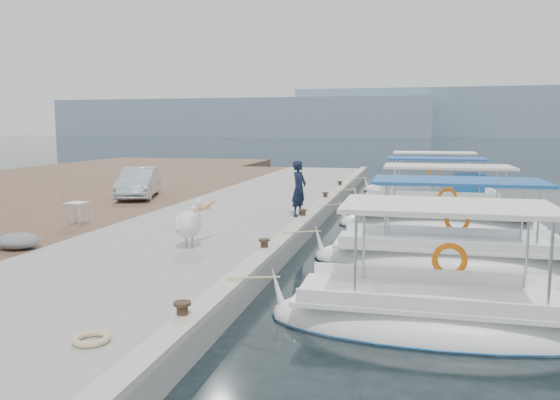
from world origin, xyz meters
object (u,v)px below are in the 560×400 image
(fishing_caique_c, at_px, (440,225))
(fishing_caique_e, at_px, (429,190))
(fishing_caique_a, at_px, (434,321))
(pelican, at_px, (190,223))
(fisherman, at_px, (299,189))
(fishing_caique_d, at_px, (433,204))
(parked_car, at_px, (139,183))
(fishing_caique_b, at_px, (447,260))

(fishing_caique_c, relative_size, fishing_caique_e, 1.00)
(fishing_caique_a, distance_m, pelican, 6.73)
(fishing_caique_c, bearing_deg, fisherman, -162.22)
(fishing_caique_d, xyz_separation_m, pelican, (-6.49, -12.07, 0.93))
(fishing_caique_a, bearing_deg, fishing_caique_c, 86.51)
(fishing_caique_e, height_order, parked_car, fishing_caique_e)
(parked_car, bearing_deg, fishing_caique_e, 18.59)
(fishing_caique_d, bearing_deg, pelican, -118.28)
(fishing_caique_c, height_order, parked_car, fishing_caique_c)
(fishing_caique_a, relative_size, fisherman, 3.11)
(fisherman, bearing_deg, parked_car, 82.38)
(pelican, distance_m, parked_car, 10.69)
(fishing_caique_c, relative_size, pelican, 4.60)
(fishing_caique_a, xyz_separation_m, parked_car, (-11.97, 11.87, 1.03))
(fishing_caique_c, xyz_separation_m, pelican, (-6.53, -7.02, 1.00))
(fisherman, bearing_deg, fishing_caique_d, -20.38)
(fishing_caique_d, bearing_deg, fishing_caique_e, 89.80)
(fishing_caique_c, bearing_deg, parked_car, 171.92)
(fishing_caique_e, relative_size, fisherman, 3.74)
(fishing_caique_a, xyz_separation_m, fisherman, (-4.18, 8.55, 1.33))
(fishing_caique_b, relative_size, fishing_caique_e, 0.98)
(pelican, bearing_deg, fishing_caique_e, 70.11)
(fishing_caique_b, height_order, parked_car, fishing_caique_b)
(fishing_caique_c, distance_m, pelican, 9.64)
(fishing_caique_a, xyz_separation_m, fishing_caique_b, (0.52, 4.72, -0.00))
(fishing_caique_b, relative_size, fishing_caique_d, 1.01)
(fishing_caique_a, xyz_separation_m, fishing_caique_c, (0.61, 10.08, -0.00))
(pelican, relative_size, fisherman, 0.82)
(fishing_caique_d, relative_size, fishing_caique_e, 0.96)
(fishing_caique_b, relative_size, fishing_caique_c, 0.97)
(fishing_caique_c, bearing_deg, fishing_caique_a, -93.49)
(fishing_caique_c, distance_m, parked_car, 12.75)
(fishing_caique_c, distance_m, fisherman, 5.21)
(fisherman, bearing_deg, fishing_caique_e, -5.42)
(fishing_caique_b, xyz_separation_m, fishing_caique_c, (0.09, 5.36, -0.00))
(fishing_caique_b, bearing_deg, fisherman, 140.85)
(fishing_caique_b, distance_m, fishing_caique_e, 16.34)
(fishing_caique_b, bearing_deg, fishing_caique_d, 89.69)
(fishing_caique_c, height_order, fisherman, fisherman)
(fishing_caique_c, distance_m, fishing_caique_d, 5.05)
(fishing_caique_d, distance_m, parked_car, 13.00)
(fishing_caique_b, bearing_deg, fishing_caique_c, 89.03)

